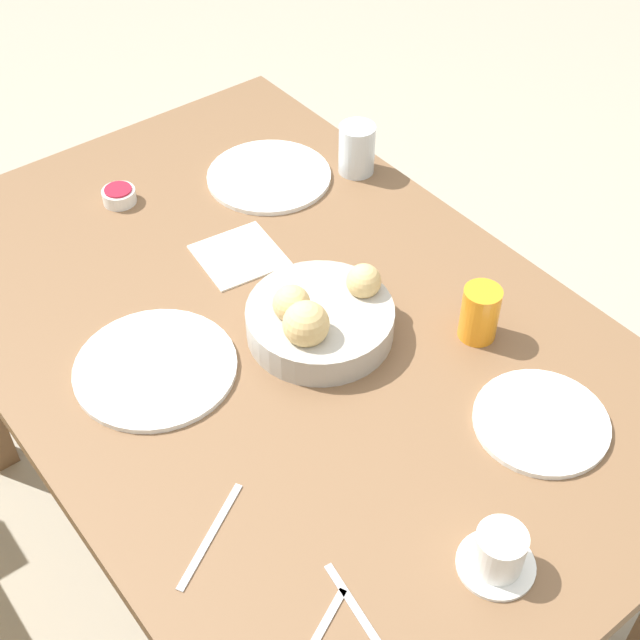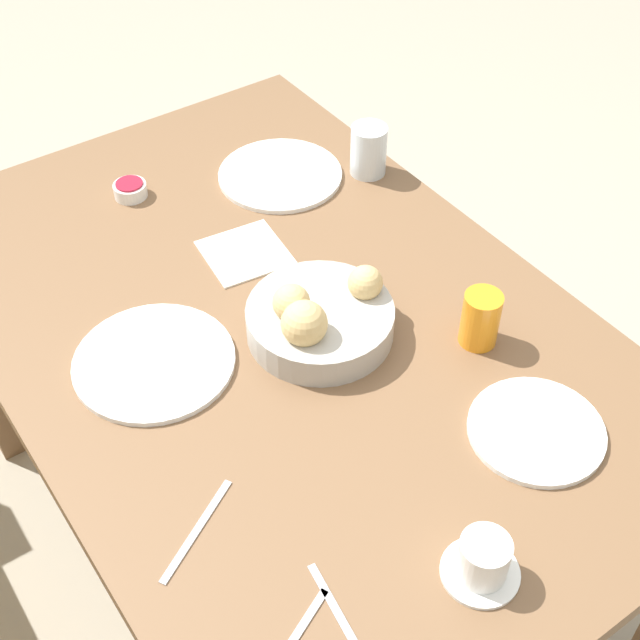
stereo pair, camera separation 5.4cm
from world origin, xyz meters
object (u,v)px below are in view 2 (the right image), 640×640
object	(u,v)px
water_tumbler	(369,150)
plate_far_center	(154,362)
plate_near_left	(536,430)
coffee_cup	(483,561)
spoon_coffee	(334,607)
jam_bowl_berry	(130,190)
napkin	(245,253)
bread_basket	(319,318)
juice_glass	(480,319)
fork_silver	(197,530)
plate_near_right	(280,175)

from	to	relation	value
water_tumbler	plate_far_center	bearing A→B (deg)	110.63
plate_near_left	water_tumbler	distance (m)	0.73
plate_near_left	coffee_cup	distance (m)	0.27
spoon_coffee	coffee_cup	bearing A→B (deg)	-110.98
jam_bowl_berry	napkin	size ratio (longest dim) A/B	0.41
jam_bowl_berry	napkin	distance (m)	0.30
bread_basket	napkin	xyz separation A→B (m)	(0.25, -0.01, -0.04)
juice_glass	fork_silver	size ratio (longest dim) A/B	0.62
napkin	plate_far_center	bearing A→B (deg)	119.69
plate_near_right	water_tumbler	size ratio (longest dim) A/B	2.42
napkin	fork_silver	bearing A→B (deg)	142.02
juice_glass	water_tumbler	bearing A→B (deg)	-16.25
fork_silver	bread_basket	bearing A→B (deg)	-58.83
napkin	juice_glass	bearing A→B (deg)	-154.06
plate_near_right	coffee_cup	xyz separation A→B (m)	(-0.92, 0.28, 0.03)
juice_glass	napkin	world-z (taller)	juice_glass
coffee_cup	napkin	xyz separation A→B (m)	(0.75, -0.09, -0.03)
plate_near_right	juice_glass	world-z (taller)	juice_glass
plate_far_center	napkin	xyz separation A→B (m)	(0.15, -0.27, -0.00)
bread_basket	plate_far_center	xyz separation A→B (m)	(0.10, 0.26, -0.03)
plate_near_left	fork_silver	distance (m)	0.53
plate_near_left	jam_bowl_berry	bearing A→B (deg)	14.69
plate_near_left	plate_far_center	xyz separation A→B (m)	(0.47, 0.41, 0.00)
plate_near_left	plate_far_center	size ratio (longest dim) A/B	0.79
water_tumbler	plate_near_left	bearing A→B (deg)	163.62
plate_near_left	juice_glass	world-z (taller)	juice_glass
jam_bowl_berry	spoon_coffee	bearing A→B (deg)	169.12
plate_near_right	juice_glass	size ratio (longest dim) A/B	2.55
water_tumbler	bread_basket	bearing A→B (deg)	133.05
juice_glass	coffee_cup	distance (m)	0.44
bread_basket	juice_glass	distance (m)	0.27
fork_silver	coffee_cup	bearing A→B (deg)	-134.68
coffee_cup	napkin	bearing A→B (deg)	-6.83
plate_near_left	plate_far_center	bearing A→B (deg)	41.64
plate_near_right	spoon_coffee	size ratio (longest dim) A/B	1.88
bread_basket	plate_far_center	distance (m)	0.28
bread_basket	plate_near_right	xyz separation A→B (m)	(0.42, -0.20, -0.03)
juice_glass	fork_silver	bearing A→B (deg)	95.34
bread_basket	water_tumbler	bearing A→B (deg)	-46.95
napkin	spoon_coffee	bearing A→B (deg)	157.59
coffee_cup	bread_basket	bearing A→B (deg)	-9.42
water_tumbler	jam_bowl_berry	distance (m)	0.49
coffee_cup	napkin	size ratio (longest dim) A/B	0.66
bread_basket	jam_bowl_berry	world-z (taller)	bread_basket
bread_basket	coffee_cup	world-z (taller)	bread_basket
water_tumbler	spoon_coffee	xyz separation A→B (m)	(-0.76, 0.63, -0.05)
fork_silver	jam_bowl_berry	bearing A→B (deg)	-19.93
water_tumbler	napkin	distance (m)	0.36
plate_near_left	water_tumbler	size ratio (longest dim) A/B	2.00
bread_basket	plate_near_left	world-z (taller)	bread_basket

